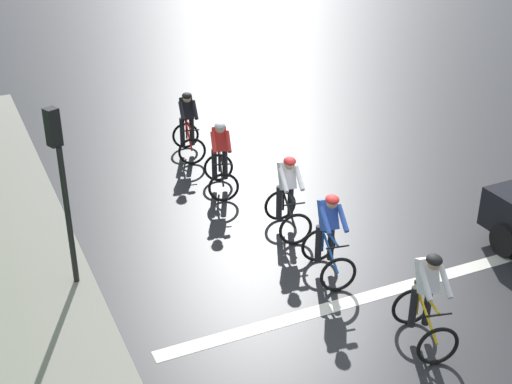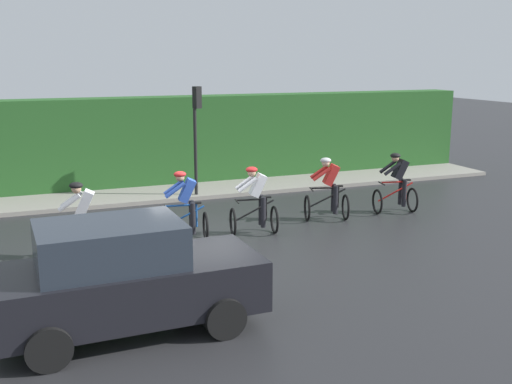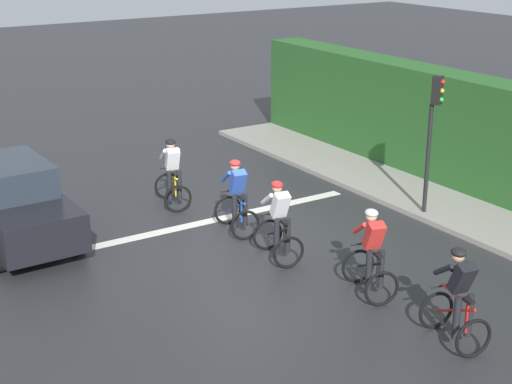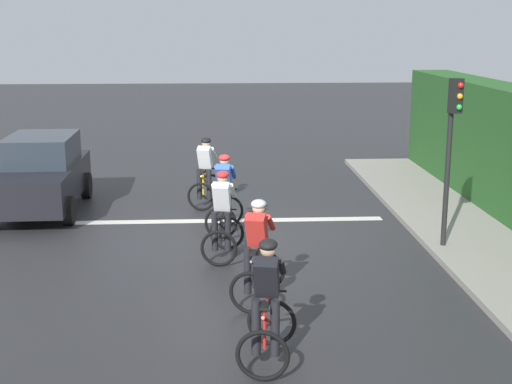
% 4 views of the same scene
% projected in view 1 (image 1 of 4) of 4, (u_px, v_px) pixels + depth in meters
% --- Properties ---
extents(ground_plane, '(80.00, 80.00, 0.00)m').
position_uv_depth(ground_plane, '(314.00, 266.00, 13.47)').
color(ground_plane, '#28282B').
extents(sidewalk_kerb, '(2.80, 19.92, 0.12)m').
position_uv_depth(sidewalk_kerb, '(7.00, 275.00, 13.12)').
color(sidewalk_kerb, gray).
rests_on(sidewalk_kerb, ground).
extents(road_marking_stop_line, '(7.00, 0.30, 0.01)m').
position_uv_depth(road_marking_stop_line, '(349.00, 302.00, 12.46)').
color(road_marking_stop_line, silver).
rests_on(road_marking_stop_line, ground).
extents(cyclist_lead, '(0.87, 1.19, 1.66)m').
position_uv_depth(cyclist_lead, '(188.00, 125.00, 17.63)').
color(cyclist_lead, black).
rests_on(cyclist_lead, ground).
extents(cyclist_second, '(0.94, 1.22, 1.66)m').
position_uv_depth(cyclist_second, '(220.00, 158.00, 15.92)').
color(cyclist_second, black).
rests_on(cyclist_second, ground).
extents(cyclist_mid, '(0.84, 1.17, 1.66)m').
position_uv_depth(cyclist_mid, '(287.00, 196.00, 14.29)').
color(cyclist_mid, black).
rests_on(cyclist_mid, ground).
extents(cyclist_fourth, '(0.84, 1.18, 1.66)m').
position_uv_depth(cyclist_fourth, '(328.00, 237.00, 12.88)').
color(cyclist_fourth, black).
rests_on(cyclist_fourth, ground).
extents(cyclist_trailing, '(0.90, 1.20, 1.66)m').
position_uv_depth(cyclist_trailing, '(426.00, 300.00, 11.16)').
color(cyclist_trailing, black).
rests_on(cyclist_trailing, ground).
extents(traffic_light_near_crossing, '(0.26, 0.30, 3.34)m').
position_uv_depth(traffic_light_near_crossing, '(60.00, 173.00, 11.92)').
color(traffic_light_near_crossing, black).
rests_on(traffic_light_near_crossing, ground).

